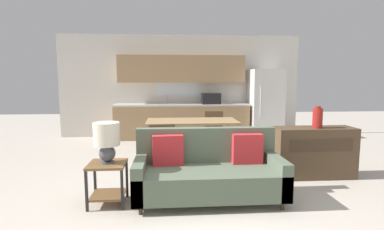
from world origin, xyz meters
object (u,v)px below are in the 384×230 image
Objects in this scene: side_table at (108,177)px; vase at (318,118)px; credenza at (314,152)px; table_lamp at (107,139)px; dining_chair_far_right at (214,128)px; refrigerator at (265,104)px; dining_chair_near_left at (162,145)px; couch at (208,172)px; dining_table at (192,124)px.

side_table is 1.53× the size of vase.
vase is at bearing -79.17° from credenza.
side_table is 0.48m from table_lamp.
refrigerator is at bearing 44.02° from dining_chair_far_right.
refrigerator is 2.09m from dining_chair_far_right.
credenza is at bearing 14.95° from side_table.
dining_chair_near_left is (0.65, 1.11, -0.34)m from table_lamp.
dining_chair_far_right is at bearing 56.83° from side_table.
table_lamp is 1.48× the size of vase.
couch is 3.72× the size of table_lamp.
dining_table is 0.96m from dining_chair_far_right.
dining_chair_far_right reaches higher than credenza.
table_lamp reaches higher than dining_chair_far_right.
couch is 2.22× the size of dining_chair_far_right.
dining_chair_near_left is (-0.54, -0.79, -0.22)m from dining_table.
refrigerator reaches higher than dining_table.
dining_chair_far_right is (0.47, 2.58, 0.15)m from couch.
refrigerator is 3.25m from credenza.
couch is at bearing 3.17° from table_lamp.
dining_chair_far_right is at bearing -126.37° from dining_chair_near_left.
dining_chair_near_left is at bearing -124.40° from dining_table.
dining_chair_far_right is (-1.31, 1.85, 0.09)m from credenza.
vase reaches higher than dining_chair_far_right.
dining_chair_far_right reaches higher than side_table.
couch is at bearing -159.09° from vase.
dining_chair_far_right is (1.74, 2.65, -0.34)m from table_lamp.
dining_chair_near_left reaches higher than side_table.
couch is 1.50× the size of credenza.
refrigerator reaches higher than dining_chair_far_right.
refrigerator is 2.97m from dining_table.
table_lamp is 3.19m from dining_chair_far_right.
refrigerator is 4.45m from couch.
couch reaches higher than dining_chair_far_right.
dining_table is at bearing 92.25° from couch.
credenza is at bearing 100.83° from vase.
side_table is at bearing -165.93° from vase.
refrigerator is 2.12× the size of dining_chair_near_left.
side_table is at bearing -176.29° from couch.
side_table is 0.62× the size of dining_chair_near_left.
table_lamp is at bearing 76.24° from side_table.
refrigerator is at bearing 85.88° from vase.
refrigerator is 0.95× the size of couch.
refrigerator reaches higher than side_table.
refrigerator is 3.94m from dining_chair_near_left.
dining_chair_near_left is (-2.39, 0.31, 0.09)m from credenza.
dining_chair_near_left is (0.65, 1.12, 0.14)m from side_table.
vase is at bearing -52.29° from dining_chair_far_right.
dining_chair_far_right is (-1.32, 1.90, -0.46)m from vase.
couch reaches higher than credenza.
refrigerator reaches higher than vase.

